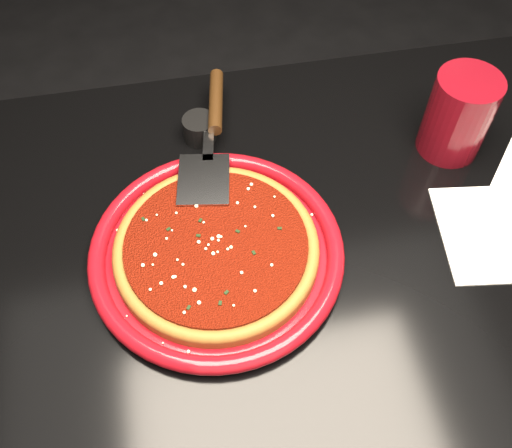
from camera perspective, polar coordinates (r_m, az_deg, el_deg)
The scene contains 12 objects.
floor at distance 1.48m, azimuth 3.73°, elevation -18.68°, with size 4.00×4.00×0.01m, color black.
table at distance 1.13m, azimuth 4.79°, elevation -13.30°, with size 1.20×0.80×0.75m, color black.
plate at distance 0.78m, azimuth -3.95°, elevation -2.76°, with size 0.35×0.35×0.03m, color maroon.
pizza_crust at distance 0.77m, azimuth -3.97°, elevation -2.61°, with size 0.28×0.28×0.01m, color brown.
pizza_crust_rim at distance 0.77m, azimuth -4.00°, elevation -2.33°, with size 0.28×0.28×0.02m, color brown.
pizza_sauce at distance 0.76m, azimuth -4.02°, elevation -2.13°, with size 0.25×0.25×0.01m, color maroon.
parmesan_dusting at distance 0.76m, azimuth -4.05°, elevation -1.85°, with size 0.24×0.24×0.01m, color beige, non-canonical shape.
basil_flecks at distance 0.76m, azimuth -4.05°, elevation -1.89°, with size 0.22×0.22×0.00m, color black, non-canonical shape.
pizza_server at distance 0.87m, azimuth -4.47°, elevation 8.81°, with size 0.09×0.31×0.02m, color #B7B9BE, non-canonical shape.
cup at distance 0.91m, azimuth 19.57°, elevation 10.21°, with size 0.10×0.10×0.13m, color maroon.
napkin_a at distance 0.87m, azimuth 23.08°, elevation -0.78°, with size 0.16×0.16×0.00m, color silver.
ramekin at distance 0.91m, azimuth -5.68°, elevation 9.47°, with size 0.05×0.05×0.04m, color black.
Camera 1 is at (-0.17, -0.39, 1.42)m, focal length 40.00 mm.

